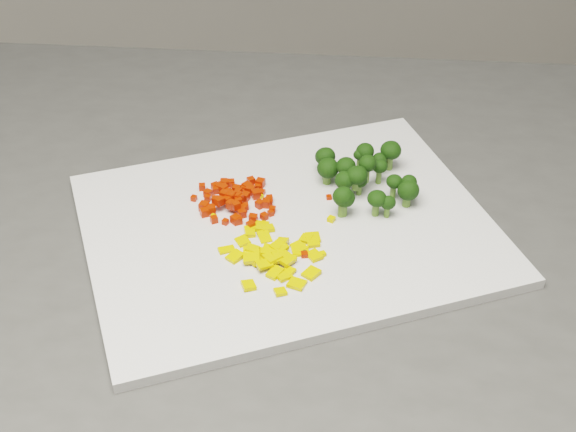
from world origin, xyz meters
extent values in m
cube|color=silver|center=(0.24, 0.30, 0.91)|extent=(0.43, 0.35, 0.01)
cube|color=#C21602|center=(0.18, 0.34, 0.92)|extent=(0.01, 0.01, 0.01)
cube|color=#C21602|center=(0.15, 0.36, 0.91)|extent=(0.01, 0.01, 0.01)
cube|color=#C21602|center=(0.18, 0.37, 0.91)|extent=(0.01, 0.01, 0.01)
cube|color=#C21602|center=(0.20, 0.30, 0.91)|extent=(0.01, 0.01, 0.01)
cube|color=#C21602|center=(0.23, 0.34, 0.91)|extent=(0.01, 0.01, 0.01)
cube|color=#C21602|center=(0.21, 0.31, 0.91)|extent=(0.01, 0.01, 0.01)
cube|color=#C21602|center=(0.21, 0.31, 0.91)|extent=(0.01, 0.01, 0.01)
cube|color=#C21602|center=(0.20, 0.37, 0.91)|extent=(0.01, 0.01, 0.01)
cube|color=#C21602|center=(0.19, 0.31, 0.91)|extent=(0.01, 0.01, 0.01)
cube|color=#C21602|center=(0.22, 0.37, 0.91)|extent=(0.01, 0.01, 0.01)
cube|color=#C21602|center=(0.22, 0.31, 0.91)|extent=(0.01, 0.01, 0.01)
cube|color=#C21602|center=(0.18, 0.37, 0.91)|extent=(0.01, 0.01, 0.01)
cube|color=#C21602|center=(0.20, 0.33, 0.91)|extent=(0.01, 0.01, 0.01)
cube|color=#C21602|center=(0.20, 0.34, 0.92)|extent=(0.01, 0.01, 0.01)
cube|color=#C21602|center=(0.19, 0.35, 0.92)|extent=(0.01, 0.01, 0.01)
cube|color=#C21602|center=(0.19, 0.38, 0.91)|extent=(0.01, 0.01, 0.01)
cube|color=#C21602|center=(0.16, 0.34, 0.91)|extent=(0.01, 0.01, 0.01)
cube|color=#C21602|center=(0.19, 0.37, 0.91)|extent=(0.01, 0.01, 0.01)
cube|color=#C21602|center=(0.19, 0.31, 0.91)|extent=(0.01, 0.01, 0.01)
cube|color=#C21602|center=(0.20, 0.36, 0.91)|extent=(0.01, 0.01, 0.01)
cube|color=#C21602|center=(0.22, 0.35, 0.92)|extent=(0.01, 0.01, 0.01)
cube|color=#C21602|center=(0.18, 0.34, 0.92)|extent=(0.01, 0.01, 0.01)
cube|color=#C21602|center=(0.16, 0.33, 0.91)|extent=(0.01, 0.01, 0.01)
cube|color=#C21602|center=(0.17, 0.32, 0.91)|extent=(0.01, 0.01, 0.01)
cube|color=#C21602|center=(0.18, 0.36, 0.92)|extent=(0.01, 0.01, 0.01)
cube|color=#C21602|center=(0.18, 0.37, 0.91)|extent=(0.01, 0.01, 0.01)
cube|color=#C21602|center=(0.19, 0.37, 0.91)|extent=(0.01, 0.01, 0.01)
cube|color=#C21602|center=(0.19, 0.33, 0.92)|extent=(0.01, 0.01, 0.01)
cube|color=#C21602|center=(0.23, 0.34, 0.91)|extent=(0.01, 0.01, 0.01)
cube|color=#C21602|center=(0.19, 0.36, 0.92)|extent=(0.01, 0.01, 0.01)
cube|color=#C21602|center=(0.23, 0.33, 0.91)|extent=(0.01, 0.01, 0.01)
cube|color=#C21602|center=(0.17, 0.36, 0.91)|extent=(0.01, 0.01, 0.01)
cube|color=#C21602|center=(0.18, 0.37, 0.91)|extent=(0.01, 0.01, 0.01)
cube|color=#C21602|center=(0.23, 0.31, 0.91)|extent=(0.01, 0.01, 0.01)
cube|color=#C21602|center=(0.19, 0.34, 0.92)|extent=(0.01, 0.01, 0.01)
cube|color=#C21602|center=(0.17, 0.34, 0.92)|extent=(0.01, 0.01, 0.01)
cube|color=#C21602|center=(0.19, 0.34, 0.92)|extent=(0.01, 0.01, 0.01)
cube|color=#C21602|center=(0.20, 0.35, 0.92)|extent=(0.01, 0.01, 0.01)
cube|color=#C21602|center=(0.23, 0.32, 0.91)|extent=(0.01, 0.01, 0.01)
cube|color=#C21602|center=(0.19, 0.38, 0.91)|extent=(0.01, 0.01, 0.01)
cube|color=#C21602|center=(0.19, 0.34, 0.92)|extent=(0.01, 0.01, 0.01)
cube|color=#C21602|center=(0.21, 0.36, 0.91)|extent=(0.01, 0.01, 0.01)
cube|color=#C21602|center=(0.18, 0.31, 0.91)|extent=(0.01, 0.01, 0.01)
cube|color=#C21602|center=(0.19, 0.34, 0.92)|extent=(0.01, 0.01, 0.01)
cube|color=#C21602|center=(0.17, 0.35, 0.91)|extent=(0.01, 0.01, 0.01)
cube|color=#C21602|center=(0.16, 0.33, 0.91)|extent=(0.01, 0.01, 0.01)
cube|color=#C21602|center=(0.20, 0.35, 0.91)|extent=(0.01, 0.01, 0.01)
cube|color=#C21602|center=(0.21, 0.36, 0.91)|extent=(0.01, 0.01, 0.01)
cube|color=#C21602|center=(0.22, 0.36, 0.91)|extent=(0.01, 0.01, 0.01)
cube|color=#C21602|center=(0.16, 0.34, 0.92)|extent=(0.01, 0.01, 0.01)
cube|color=#C21602|center=(0.18, 0.34, 0.92)|extent=(0.01, 0.01, 0.01)
cube|color=#C21602|center=(0.22, 0.37, 0.91)|extent=(0.01, 0.01, 0.01)
cube|color=#C21602|center=(0.20, 0.32, 0.91)|extent=(0.01, 0.01, 0.01)
cube|color=#C21602|center=(0.20, 0.35, 0.92)|extent=(0.01, 0.01, 0.01)
cube|color=#C21602|center=(0.19, 0.31, 0.91)|extent=(0.01, 0.01, 0.01)
cube|color=#C21602|center=(0.19, 0.34, 0.92)|extent=(0.01, 0.01, 0.01)
cube|color=#C21602|center=(0.16, 0.37, 0.91)|extent=(0.01, 0.01, 0.01)
cube|color=#C21602|center=(0.20, 0.33, 0.92)|extent=(0.01, 0.01, 0.01)
cube|color=#C21602|center=(0.22, 0.33, 0.91)|extent=(0.01, 0.01, 0.01)
cube|color=#C21602|center=(0.19, 0.32, 0.92)|extent=(0.01, 0.01, 0.01)
cube|color=#C21602|center=(0.20, 0.34, 0.92)|extent=(0.01, 0.01, 0.01)
cube|color=#C21602|center=(0.18, 0.33, 0.92)|extent=(0.01, 0.01, 0.01)
cube|color=#C21602|center=(0.20, 0.33, 0.91)|extent=(0.01, 0.01, 0.01)
cube|color=#C21602|center=(0.20, 0.36, 0.91)|extent=(0.01, 0.01, 0.01)
cube|color=#C21602|center=(0.17, 0.33, 0.91)|extent=(0.01, 0.01, 0.01)
cube|color=#C21602|center=(0.22, 0.33, 0.91)|extent=(0.01, 0.01, 0.01)
cube|color=#C21602|center=(0.21, 0.36, 0.91)|extent=(0.01, 0.01, 0.01)
cube|color=#C21602|center=(0.17, 0.35, 0.91)|extent=(0.01, 0.01, 0.01)
cube|color=#C21602|center=(0.19, 0.34, 0.91)|extent=(0.01, 0.01, 0.01)
cube|color=#E6B60C|center=(0.22, 0.29, 0.91)|extent=(0.01, 0.01, 0.01)
cube|color=#E6B60C|center=(0.21, 0.30, 0.91)|extent=(0.02, 0.02, 0.01)
cube|color=#E6B60C|center=(0.21, 0.28, 0.91)|extent=(0.01, 0.02, 0.01)
cube|color=#E6B60C|center=(0.22, 0.24, 0.92)|extent=(0.02, 0.02, 0.01)
cube|color=#E6B60C|center=(0.22, 0.25, 0.92)|extent=(0.02, 0.02, 0.01)
cube|color=#E6B60C|center=(0.21, 0.25, 0.91)|extent=(0.02, 0.02, 0.01)
cube|color=#E6B60C|center=(0.21, 0.24, 0.92)|extent=(0.02, 0.02, 0.01)
cube|color=#E6B60C|center=(0.18, 0.21, 0.91)|extent=(0.01, 0.01, 0.01)
cube|color=#E6B60C|center=(0.24, 0.26, 0.91)|extent=(0.02, 0.02, 0.00)
cube|color=#E6B60C|center=(0.19, 0.28, 0.91)|extent=(0.02, 0.02, 0.01)
cube|color=#E6B60C|center=(0.22, 0.24, 0.92)|extent=(0.01, 0.02, 0.00)
cube|color=#E6B60C|center=(0.24, 0.25, 0.91)|extent=(0.02, 0.02, 0.01)
cube|color=#E6B60C|center=(0.19, 0.26, 0.92)|extent=(0.02, 0.01, 0.00)
cube|color=#E6B60C|center=(0.26, 0.27, 0.91)|extent=(0.02, 0.02, 0.00)
cube|color=#E6B60C|center=(0.22, 0.22, 0.91)|extent=(0.02, 0.02, 0.01)
cube|color=#E6B60C|center=(0.17, 0.27, 0.91)|extent=(0.02, 0.01, 0.00)
cube|color=#E6B60C|center=(0.20, 0.23, 0.92)|extent=(0.02, 0.01, 0.01)
cube|color=#E6B60C|center=(0.25, 0.24, 0.91)|extent=(0.02, 0.02, 0.01)
cube|color=#E6B60C|center=(0.26, 0.26, 0.91)|extent=(0.01, 0.01, 0.01)
cube|color=#E6B60C|center=(0.23, 0.26, 0.92)|extent=(0.02, 0.02, 0.01)
cube|color=#E6B60C|center=(0.24, 0.22, 0.91)|extent=(0.02, 0.02, 0.01)
cube|color=#E6B60C|center=(0.22, 0.26, 0.91)|extent=(0.02, 0.02, 0.01)
cube|color=#E6B60C|center=(0.20, 0.29, 0.91)|extent=(0.01, 0.02, 0.01)
cube|color=#E6B60C|center=(0.20, 0.26, 0.92)|extent=(0.02, 0.02, 0.01)
cube|color=#E6B60C|center=(0.20, 0.24, 0.91)|extent=(0.02, 0.02, 0.01)
cube|color=#E6B60C|center=(0.22, 0.26, 0.92)|extent=(0.02, 0.02, 0.01)
cube|color=#E6B60C|center=(0.21, 0.20, 0.91)|extent=(0.01, 0.01, 0.01)
cube|color=#E6B60C|center=(0.22, 0.22, 0.91)|extent=(0.02, 0.02, 0.01)
cube|color=#E6B60C|center=(0.25, 0.27, 0.91)|extent=(0.02, 0.02, 0.01)
cube|color=#E6B60C|center=(0.22, 0.24, 0.92)|extent=(0.01, 0.02, 0.01)
cube|color=#E6B60C|center=(0.21, 0.22, 0.91)|extent=(0.02, 0.02, 0.01)
cube|color=#E6B60C|center=(0.21, 0.25, 0.91)|extent=(0.02, 0.02, 0.01)
cube|color=#E6B60C|center=(0.18, 0.26, 0.91)|extent=(0.02, 0.02, 0.01)
cube|color=#E6B60C|center=(0.21, 0.25, 0.92)|extent=(0.02, 0.02, 0.01)
cube|color=#E6B60C|center=(0.20, 0.25, 0.91)|extent=(0.02, 0.02, 0.01)
cube|color=#E6B60C|center=(0.23, 0.21, 0.91)|extent=(0.02, 0.02, 0.00)
cube|color=#E6B60C|center=(0.19, 0.25, 0.92)|extent=(0.02, 0.02, 0.01)
cube|color=#E6B60C|center=(0.24, 0.25, 0.91)|extent=(0.02, 0.02, 0.00)
cube|color=#E6B60C|center=(0.20, 0.25, 0.91)|extent=(0.02, 0.02, 0.01)
cube|color=#C21602|center=(0.24, 0.24, 0.91)|extent=(0.01, 0.01, 0.00)
cube|color=#E6B60C|center=(0.28, 0.29, 0.91)|extent=(0.01, 0.01, 0.00)
cube|color=black|center=(0.16, 0.33, 0.91)|extent=(0.00, 0.00, 0.00)
cube|color=#E6B60C|center=(0.22, 0.35, 0.91)|extent=(0.01, 0.01, 0.00)
cube|color=black|center=(0.24, 0.25, 0.91)|extent=(0.01, 0.01, 0.00)
cube|color=#E6B60C|center=(0.17, 0.32, 0.91)|extent=(0.01, 0.01, 0.00)
cube|color=#E6B60C|center=(0.26, 0.24, 0.91)|extent=(0.01, 0.01, 0.00)
cube|color=#C21602|center=(0.22, 0.35, 0.91)|extent=(0.01, 0.01, 0.00)
cube|color=#C21602|center=(0.29, 0.33, 0.91)|extent=(0.01, 0.01, 0.00)
camera|label=1|loc=(0.10, -0.32, 1.40)|focal=50.00mm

